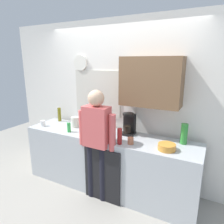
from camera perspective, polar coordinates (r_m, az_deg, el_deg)
ground_plane at (r=3.27m, az=-3.97°, el=-22.71°), size 8.00×8.00×0.00m
kitchen_counter at (r=3.25m, az=-1.27°, el=-13.68°), size 2.71×0.64×0.88m
dishwasher_panel at (r=2.98m, az=-2.82°, el=-17.47°), size 0.56×0.02×0.79m
back_wall_assembly at (r=3.26m, az=3.11°, el=3.46°), size 4.31×0.42×2.60m
coffee_maker at (r=3.07m, az=4.75°, el=-3.54°), size 0.20×0.20×0.33m
bottle_olive_oil at (r=3.83m, az=-14.61°, el=-0.67°), size 0.06×0.06×0.25m
bottle_red_vinegar at (r=2.70m, az=2.16°, el=-6.86°), size 0.06×0.06×0.22m
bottle_clear_soda at (r=2.87m, az=19.65°, el=-5.82°), size 0.09×0.09×0.28m
bottle_amber_beer at (r=3.19m, az=-6.78°, el=-3.51°), size 0.06×0.06×0.23m
bottle_dark_sauce at (r=3.17m, az=-3.23°, el=-3.98°), size 0.06×0.06×0.18m
cup_white_mug at (r=3.64m, az=-18.88°, el=-3.04°), size 0.08×0.08×0.09m
cup_terracotta_mug at (r=2.73m, az=5.27°, el=-8.09°), size 0.08×0.08×0.09m
mixing_bowl at (r=2.65m, az=15.18°, el=-9.48°), size 0.22×0.22×0.08m
dish_soap at (r=3.23m, az=-12.04°, el=-4.19°), size 0.06×0.06×0.18m
storage_canister at (r=3.45m, az=-10.30°, el=-2.79°), size 0.14×0.14×0.17m
person_at_sink at (r=2.81m, az=-4.30°, el=-7.05°), size 0.57×0.22×1.60m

